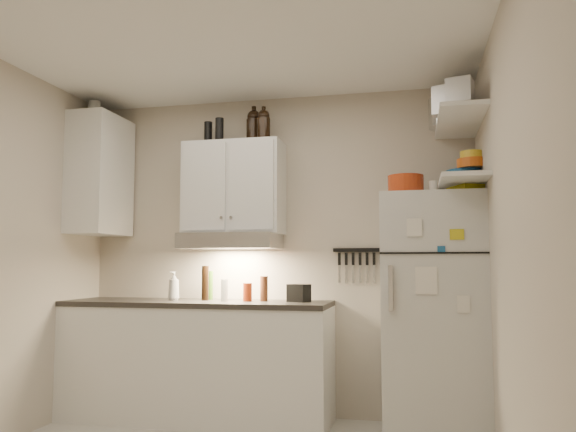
# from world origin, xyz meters

# --- Properties ---
(ceiling) EXTENTS (3.20, 3.00, 0.02)m
(ceiling) POSITION_xyz_m (0.00, 0.00, 2.61)
(ceiling) COLOR white
(ceiling) RESTS_ON ground
(back_wall) EXTENTS (3.20, 0.02, 2.60)m
(back_wall) POSITION_xyz_m (0.00, 1.51, 1.30)
(back_wall) COLOR #BEB3A2
(back_wall) RESTS_ON ground
(right_wall) EXTENTS (0.02, 3.00, 2.60)m
(right_wall) POSITION_xyz_m (1.61, 0.00, 1.30)
(right_wall) COLOR #BEB3A2
(right_wall) RESTS_ON ground
(base_cabinet) EXTENTS (2.10, 0.60, 0.88)m
(base_cabinet) POSITION_xyz_m (-0.55, 1.20, 0.44)
(base_cabinet) COLOR white
(base_cabinet) RESTS_ON floor
(countertop) EXTENTS (2.10, 0.62, 0.04)m
(countertop) POSITION_xyz_m (-0.55, 1.20, 0.90)
(countertop) COLOR #2C2925
(countertop) RESTS_ON base_cabinet
(upper_cabinet) EXTENTS (0.80, 0.33, 0.75)m
(upper_cabinet) POSITION_xyz_m (-0.30, 1.33, 1.83)
(upper_cabinet) COLOR white
(upper_cabinet) RESTS_ON back_wall
(side_cabinet) EXTENTS (0.33, 0.55, 1.00)m
(side_cabinet) POSITION_xyz_m (-1.44, 1.20, 1.95)
(side_cabinet) COLOR white
(side_cabinet) RESTS_ON left_wall
(range_hood) EXTENTS (0.76, 0.46, 0.12)m
(range_hood) POSITION_xyz_m (-0.30, 1.27, 1.39)
(range_hood) COLOR silver
(range_hood) RESTS_ON back_wall
(fridge) EXTENTS (0.70, 0.68, 1.70)m
(fridge) POSITION_xyz_m (1.25, 1.16, 0.85)
(fridge) COLOR silver
(fridge) RESTS_ON floor
(shelf_hi) EXTENTS (0.30, 0.95, 0.03)m
(shelf_hi) POSITION_xyz_m (1.45, 1.02, 2.20)
(shelf_hi) COLOR white
(shelf_hi) RESTS_ON right_wall
(shelf_lo) EXTENTS (0.30, 0.95, 0.03)m
(shelf_lo) POSITION_xyz_m (1.45, 1.02, 1.76)
(shelf_lo) COLOR white
(shelf_lo) RESTS_ON right_wall
(knife_strip) EXTENTS (0.42, 0.02, 0.03)m
(knife_strip) POSITION_xyz_m (0.70, 1.49, 1.32)
(knife_strip) COLOR black
(knife_strip) RESTS_ON back_wall
(dutch_oven) EXTENTS (0.33, 0.33, 0.15)m
(dutch_oven) POSITION_xyz_m (1.07, 1.14, 1.77)
(dutch_oven) COLOR #AB3414
(dutch_oven) RESTS_ON fridge
(book_stack) EXTENTS (0.29, 0.32, 0.09)m
(book_stack) POSITION_xyz_m (1.50, 1.04, 1.74)
(book_stack) COLOR gold
(book_stack) RESTS_ON fridge
(spice_jar) EXTENTS (0.08, 0.08, 0.10)m
(spice_jar) POSITION_xyz_m (1.27, 1.11, 1.75)
(spice_jar) COLOR silver
(spice_jar) RESTS_ON fridge
(stock_pot) EXTENTS (0.39, 0.39, 0.22)m
(stock_pot) POSITION_xyz_m (1.40, 1.26, 2.32)
(stock_pot) COLOR silver
(stock_pot) RESTS_ON shelf_hi
(tin_a) EXTENTS (0.24, 0.23, 0.20)m
(tin_a) POSITION_xyz_m (1.38, 0.90, 2.31)
(tin_a) COLOR #AAAAAD
(tin_a) RESTS_ON shelf_hi
(tin_b) EXTENTS (0.19, 0.19, 0.16)m
(tin_b) POSITION_xyz_m (1.43, 0.63, 2.29)
(tin_b) COLOR #AAAAAD
(tin_b) RESTS_ON shelf_hi
(bowl_teal) EXTENTS (0.27, 0.27, 0.11)m
(bowl_teal) POSITION_xyz_m (1.50, 1.21, 1.83)
(bowl_teal) COLOR #174F83
(bowl_teal) RESTS_ON shelf_lo
(bowl_orange) EXTENTS (0.22, 0.22, 0.07)m
(bowl_orange) POSITION_xyz_m (1.54, 1.13, 1.92)
(bowl_orange) COLOR #CE5413
(bowl_orange) RESTS_ON bowl_teal
(bowl_yellow) EXTENTS (0.17, 0.17, 0.05)m
(bowl_yellow) POSITION_xyz_m (1.54, 1.13, 1.98)
(bowl_yellow) COLOR gold
(bowl_yellow) RESTS_ON bowl_orange
(plates) EXTENTS (0.29, 0.29, 0.06)m
(plates) POSITION_xyz_m (1.52, 1.04, 1.80)
(plates) COLOR #174F83
(plates) RESTS_ON shelf_lo
(growler_a) EXTENTS (0.16, 0.16, 0.29)m
(growler_a) POSITION_xyz_m (-0.16, 1.40, 2.35)
(growler_a) COLOR black
(growler_a) RESTS_ON upper_cabinet
(growler_b) EXTENTS (0.13, 0.13, 0.25)m
(growler_b) POSITION_xyz_m (-0.03, 1.27, 2.33)
(growler_b) COLOR black
(growler_b) RESTS_ON upper_cabinet
(thermos_a) EXTENTS (0.08, 0.08, 0.20)m
(thermos_a) POSITION_xyz_m (-0.41, 1.26, 2.30)
(thermos_a) COLOR black
(thermos_a) RESTS_ON upper_cabinet
(thermos_b) EXTENTS (0.08, 0.08, 0.19)m
(thermos_b) POSITION_xyz_m (-0.53, 1.34, 2.30)
(thermos_b) COLOR black
(thermos_b) RESTS_ON upper_cabinet
(side_jar) EXTENTS (0.11, 0.11, 0.14)m
(side_jar) POSITION_xyz_m (-1.50, 1.18, 2.52)
(side_jar) COLOR silver
(side_jar) RESTS_ON side_cabinet
(soap_bottle) EXTENTS (0.13, 0.13, 0.26)m
(soap_bottle) POSITION_xyz_m (-0.76, 1.21, 1.05)
(soap_bottle) COLOR white
(soap_bottle) RESTS_ON countertop
(pepper_mill) EXTENTS (0.07, 0.07, 0.19)m
(pepper_mill) POSITION_xyz_m (-0.02, 1.25, 1.02)
(pepper_mill) COLOR brown
(pepper_mill) RESTS_ON countertop
(oil_bottle) EXTENTS (0.05, 0.05, 0.23)m
(oil_bottle) POSITION_xyz_m (-0.50, 1.35, 1.04)
(oil_bottle) COLOR #365E17
(oil_bottle) RESTS_ON countertop
(vinegar_bottle) EXTENTS (0.07, 0.07, 0.27)m
(vinegar_bottle) POSITION_xyz_m (-0.51, 1.25, 1.06)
(vinegar_bottle) COLOR black
(vinegar_bottle) RESTS_ON countertop
(clear_bottle) EXTENTS (0.06, 0.06, 0.17)m
(clear_bottle) POSITION_xyz_m (-0.33, 1.22, 1.00)
(clear_bottle) COLOR silver
(clear_bottle) RESTS_ON countertop
(red_jar) EXTENTS (0.08, 0.08, 0.14)m
(red_jar) POSITION_xyz_m (-0.14, 1.21, 0.99)
(red_jar) COLOR #AB3414
(red_jar) RESTS_ON countertop
(caddy) EXTENTS (0.19, 0.17, 0.13)m
(caddy) POSITION_xyz_m (0.26, 1.24, 0.99)
(caddy) COLOR black
(caddy) RESTS_ON countertop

